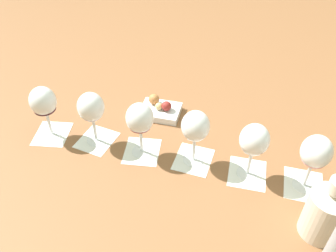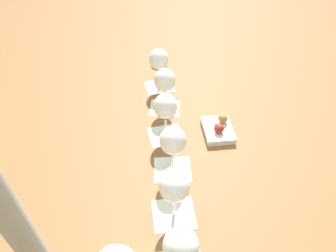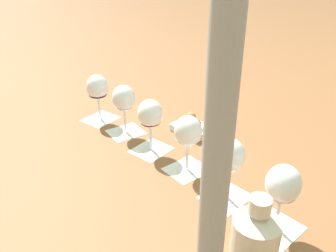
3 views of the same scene
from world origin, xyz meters
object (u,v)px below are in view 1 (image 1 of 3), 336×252
Objects in this scene: ceramic_vase at (327,211)px; snack_dish at (160,109)px; wine_glass_5 at (43,103)px; wine_glass_4 at (91,109)px; wine_glass_2 at (195,128)px; wine_glass_0 at (316,154)px; wine_glass_1 at (254,142)px; wine_glass_3 at (140,120)px.

ceramic_vase is 0.60m from snack_dish.
wine_glass_5 is 0.82m from ceramic_vase.
wine_glass_2 is at bearing -129.52° from wine_glass_4.
wine_glass_0 and wine_glass_1 have the same top height.
wine_glass_3 is 0.30m from wine_glass_5.
wine_glass_0 is 1.00× the size of wine_glass_2.
wine_glass_1 is at bearing -133.68° from wine_glass_2.
wine_glass_1 is 0.16m from wine_glass_2.
ceramic_vase is at bearing -153.23° from wine_glass_2.
ceramic_vase reaches higher than snack_dish.
wine_glass_2 is 1.00× the size of wine_glass_3.
ceramic_vase is (-0.23, -0.05, -0.04)m from wine_glass_1.
wine_glass_0 is at bearing -131.93° from wine_glass_2.
wine_glass_1 is 1.00× the size of wine_glass_5.
wine_glass_3 is at bearing 140.18° from snack_dish.
ceramic_vase is at bearing -145.36° from wine_glass_3.
wine_glass_0 is 1.00× the size of wine_glass_3.
wine_glass_5 is at bearing 50.52° from wine_glass_1.
wine_glass_3 is 1.00× the size of wine_glass_5.
snack_dish is at bearing 28.08° from wine_glass_0.
wine_glass_0 and wine_glass_3 have the same top height.
wine_glass_5 is (0.19, 0.23, 0.00)m from wine_glass_3.
wine_glass_4 is 0.67m from ceramic_vase.
wine_glass_3 is 0.52m from ceramic_vase.
wine_glass_5 is (0.28, 0.36, 0.00)m from wine_glass_2.
wine_glass_2 is 1.00× the size of wine_glass_4.
wine_glass_3 is 1.06× the size of snack_dish.
wine_glass_1 is 1.00× the size of wine_glass_2.
wine_glass_0 is 0.62m from wine_glass_4.
ceramic_vase is at bearing -139.36° from wine_glass_5.
wine_glass_1 is 0.38m from snack_dish.
wine_glass_5 is at bearing 51.97° from wine_glass_2.
wine_glass_3 and wine_glass_4 have the same top height.
wine_glass_2 is at bearing -128.03° from wine_glass_5.
wine_glass_4 is at bearing 50.48° from wine_glass_2.
wine_glass_5 is at bearing 51.05° from wine_glass_3.
wine_glass_2 is 0.46m from wine_glass_5.
wine_glass_0 is at bearing -26.71° from ceramic_vase.
wine_glass_0 and wine_glass_2 have the same top height.
wine_glass_1 is 0.24m from ceramic_vase.
wine_glass_3 is 0.15m from wine_glass_4.
wine_glass_3 is at bearing 34.64° from ceramic_vase.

